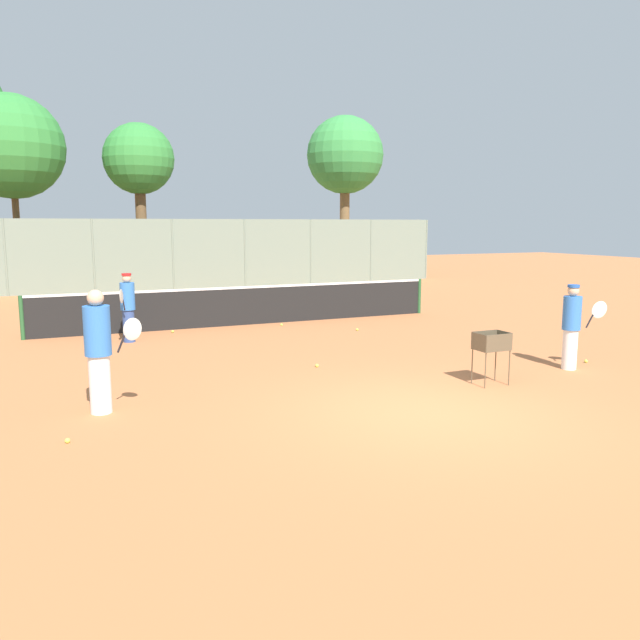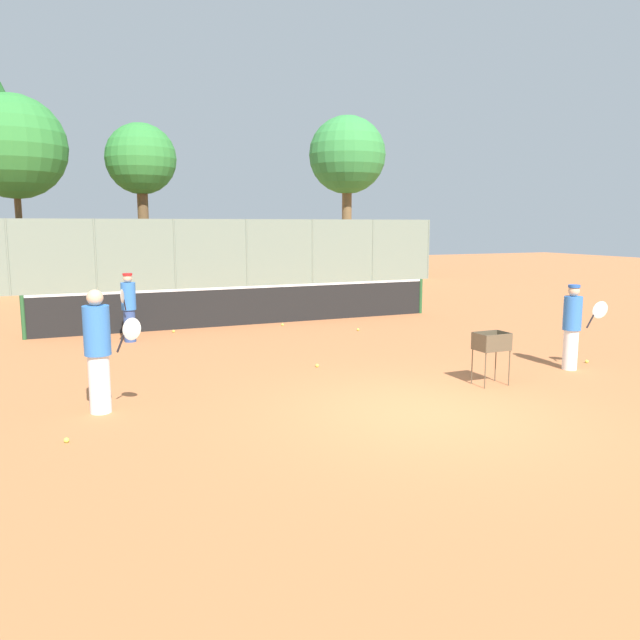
{
  "view_description": "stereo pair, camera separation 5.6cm",
  "coord_description": "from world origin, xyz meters",
  "px_view_note": "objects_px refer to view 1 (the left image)",
  "views": [
    {
      "loc": [
        -5.05,
        -7.48,
        2.76
      ],
      "look_at": [
        -0.42,
        2.95,
        1.0
      ],
      "focal_mm": 35.0,
      "sensor_mm": 36.0,
      "label": 1
    },
    {
      "loc": [
        -5.0,
        -7.5,
        2.76
      ],
      "look_at": [
        -0.42,
        2.95,
        1.0
      ],
      "focal_mm": 35.0,
      "sensor_mm": 36.0,
      "label": 2
    }
  ],
  "objects_px": {
    "player_white_outfit": "(99,350)",
    "player_red_cap": "(128,307)",
    "ball_cart": "(492,346)",
    "parked_car": "(261,265)",
    "player_yellow_shirt": "(572,326)",
    "tennis_net": "(247,305)"
  },
  "relations": [
    {
      "from": "player_white_outfit",
      "to": "player_red_cap",
      "type": "height_order",
      "value": "player_white_outfit"
    },
    {
      "from": "player_white_outfit",
      "to": "ball_cart",
      "type": "relative_size",
      "value": 1.99
    },
    {
      "from": "parked_car",
      "to": "player_white_outfit",
      "type": "bearing_deg",
      "value": -114.4
    },
    {
      "from": "player_white_outfit",
      "to": "player_yellow_shirt",
      "type": "height_order",
      "value": "player_white_outfit"
    },
    {
      "from": "player_yellow_shirt",
      "to": "ball_cart",
      "type": "xyz_separation_m",
      "value": [
        -2.15,
        -0.33,
        -0.16
      ]
    },
    {
      "from": "ball_cart",
      "to": "parked_car",
      "type": "bearing_deg",
      "value": 81.77
    },
    {
      "from": "tennis_net",
      "to": "player_white_outfit",
      "type": "height_order",
      "value": "player_white_outfit"
    },
    {
      "from": "tennis_net",
      "to": "player_yellow_shirt",
      "type": "distance_m",
      "value": 8.65
    },
    {
      "from": "tennis_net",
      "to": "ball_cart",
      "type": "height_order",
      "value": "tennis_net"
    },
    {
      "from": "player_red_cap",
      "to": "parked_car",
      "type": "distance_m",
      "value": 17.45
    },
    {
      "from": "tennis_net",
      "to": "parked_car",
      "type": "xyz_separation_m",
      "value": [
        5.1,
        13.99,
        0.1
      ]
    },
    {
      "from": "player_red_cap",
      "to": "parked_car",
      "type": "xyz_separation_m",
      "value": [
        8.4,
        15.3,
        -0.18
      ]
    },
    {
      "from": "player_red_cap",
      "to": "ball_cart",
      "type": "distance_m",
      "value": 8.45
    },
    {
      "from": "tennis_net",
      "to": "player_red_cap",
      "type": "height_order",
      "value": "player_red_cap"
    },
    {
      "from": "player_white_outfit",
      "to": "player_red_cap",
      "type": "xyz_separation_m",
      "value": [
        1.09,
        5.62,
        -0.1
      ]
    },
    {
      "from": "player_yellow_shirt",
      "to": "player_white_outfit",
      "type": "bearing_deg",
      "value": -162.34
    },
    {
      "from": "parked_car",
      "to": "tennis_net",
      "type": "bearing_deg",
      "value": -110.04
    },
    {
      "from": "player_yellow_shirt",
      "to": "ball_cart",
      "type": "height_order",
      "value": "player_yellow_shirt"
    },
    {
      "from": "tennis_net",
      "to": "player_yellow_shirt",
      "type": "xyz_separation_m",
      "value": [
        4.08,
        -7.63,
        0.29
      ]
    },
    {
      "from": "ball_cart",
      "to": "player_red_cap",
      "type": "bearing_deg",
      "value": 128.2
    },
    {
      "from": "tennis_net",
      "to": "player_yellow_shirt",
      "type": "relative_size",
      "value": 6.94
    },
    {
      "from": "player_yellow_shirt",
      "to": "parked_car",
      "type": "distance_m",
      "value": 21.64
    }
  ]
}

